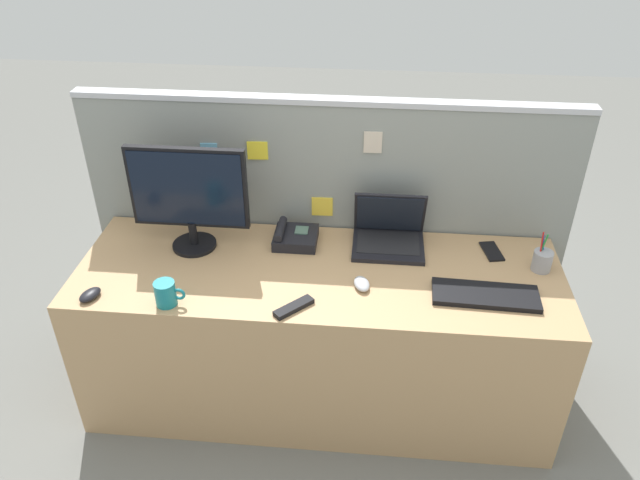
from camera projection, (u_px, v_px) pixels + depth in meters
ground_plane at (319, 391)px, 2.97m from camera, size 10.00×10.00×0.00m
desk at (319, 335)px, 2.77m from camera, size 2.04×0.69×0.72m
cubicle_divider at (327, 232)px, 2.93m from camera, size 2.21×0.08×1.33m
desktop_monitor at (188, 193)px, 2.60m from camera, size 0.51×0.19×0.47m
laptop at (389, 232)px, 2.72m from camera, size 0.31×0.26×0.24m
desk_phone at (294, 237)px, 2.74m from camera, size 0.19×0.19×0.08m
keyboard_main at (485, 295)px, 2.42m from camera, size 0.42×0.17×0.02m
computer_mouse_right_hand at (362, 284)px, 2.47m from camera, size 0.09×0.11×0.03m
computer_mouse_left_hand at (90, 295)px, 2.41m from camera, size 0.09×0.11×0.03m
pen_cup at (542, 260)px, 2.56m from camera, size 0.08×0.08×0.18m
cell_phone_black_slab at (492, 251)px, 2.69m from camera, size 0.10×0.16×0.01m
tv_remote at (294, 307)px, 2.36m from camera, size 0.15×0.15×0.02m
coffee_mug at (166, 293)px, 2.36m from camera, size 0.12×0.08×0.10m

